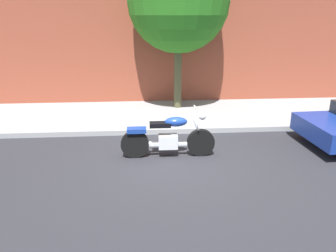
# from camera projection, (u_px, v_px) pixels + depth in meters

# --- Properties ---
(ground_plane) EXTENTS (60.00, 60.00, 0.00)m
(ground_plane) POSITION_uv_depth(u_px,v_px,m) (170.00, 160.00, 7.65)
(ground_plane) COLOR #28282D
(sidewalk) EXTENTS (25.92, 3.28, 0.14)m
(sidewalk) POSITION_uv_depth(u_px,v_px,m) (161.00, 115.00, 10.84)
(sidewalk) COLOR #959595
(sidewalk) RESTS_ON ground
(motorcycle) EXTENTS (2.18, 0.70, 1.15)m
(motorcycle) POSITION_uv_depth(u_px,v_px,m) (168.00, 138.00, 7.73)
(motorcycle) COLOR black
(motorcycle) RESTS_ON ground
(street_tree) EXTENTS (3.21, 3.21, 5.17)m
(street_tree) POSITION_uv_depth(u_px,v_px,m) (178.00, 2.00, 10.46)
(street_tree) COLOR #4C4A2F
(street_tree) RESTS_ON ground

